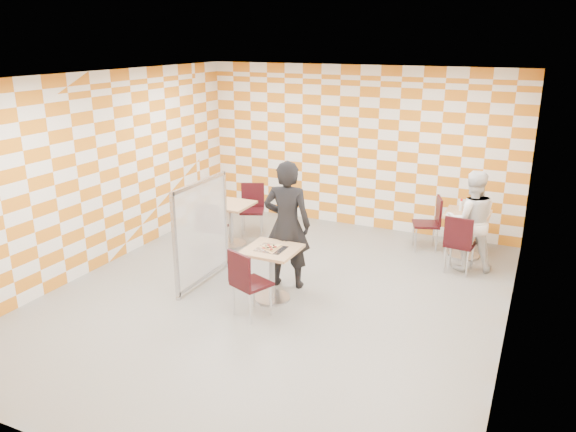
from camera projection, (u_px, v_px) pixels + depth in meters
The scene contains 15 objects.
room_shell at pixel (292, 185), 7.86m from camera, with size 7.00×7.00×7.00m.
main_table at pixel (272, 265), 7.65m from camera, with size 0.70×0.70×0.75m.
second_table at pixel (466, 227), 9.17m from camera, with size 0.70×0.70×0.75m.
empty_table at pixel (231, 217), 9.68m from camera, with size 0.70×0.70×0.75m.
chair_main_front at pixel (246, 279), 7.12m from camera, with size 0.55×0.56×0.92m.
chair_second_front at pixel (459, 240), 8.48m from camera, with size 0.46×0.47×0.92m.
chair_second_side at pixel (432, 219), 9.45m from camera, with size 0.54×0.54×0.92m.
chair_empty_near at pixel (210, 224), 9.18m from camera, with size 0.49×0.50×0.92m.
chair_empty_far at pixel (252, 205), 10.26m from camera, with size 0.56×0.56×0.92m.
partition at pixel (202, 232), 8.10m from camera, with size 0.08×1.38×1.55m.
man_dark at pixel (287, 225), 7.96m from camera, with size 0.68×0.45×1.86m, color black.
man_white at pixel (471, 221), 8.58m from camera, with size 0.77×0.60×1.58m, color white.
pizza_on_foil at pixel (271, 248), 7.56m from camera, with size 0.40×0.40×0.04m.
sport_bottle at pixel (461, 205), 9.20m from camera, with size 0.06×0.06×0.20m.
soda_bottle at pixel (474, 207), 9.06m from camera, with size 0.07×0.07×0.23m.
Camera 1 is at (3.15, -6.39, 3.49)m, focal length 35.00 mm.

